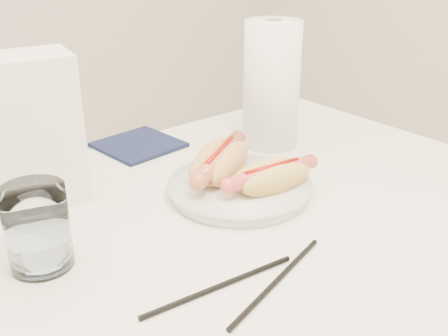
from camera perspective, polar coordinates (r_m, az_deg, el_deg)
table at (r=0.83m, az=-2.05°, el=-10.20°), size 1.20×0.80×0.75m
plate at (r=0.90m, az=1.65°, el=-2.27°), size 0.27×0.27×0.02m
hotdog_left at (r=0.91m, az=-0.45°, el=0.61°), size 0.18×0.15×0.05m
hotdog_right at (r=0.87m, az=5.04°, el=-0.95°), size 0.17×0.08×0.05m
water_glass at (r=0.74m, az=-19.21°, el=-6.00°), size 0.08×0.08×0.11m
chopstick_near at (r=0.68m, az=-0.46°, el=-12.41°), size 0.22×0.03×0.01m
chopstick_far at (r=0.70m, az=5.64°, el=-11.81°), size 0.21×0.07×0.01m
napkin_box at (r=0.89m, az=-20.93°, el=3.50°), size 0.19×0.13×0.24m
navy_napkin at (r=1.11m, az=-9.05°, el=2.45°), size 0.16×0.16×0.01m
paper_towel_roll at (r=1.08m, az=5.07°, el=8.78°), size 0.13×0.13×0.25m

